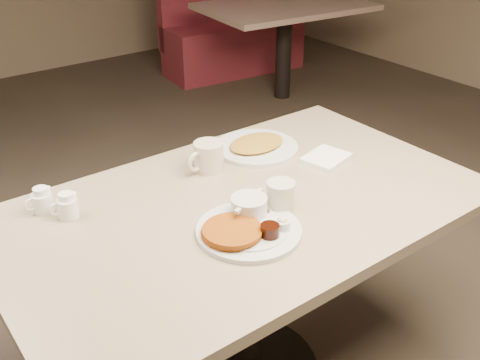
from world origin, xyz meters
TOP-DOWN VIEW (x-y plane):
  - diner_table at (0.00, 0.00)m, footprint 1.50×0.90m
  - main_plate at (-0.09, -0.13)m, footprint 0.40×0.39m
  - coffee_mug_near at (0.07, -0.09)m, footprint 0.13×0.11m
  - napkin at (0.40, 0.05)m, footprint 0.18×0.16m
  - coffee_mug_far at (0.03, 0.24)m, footprint 0.15×0.12m
  - creamer_left at (-0.51, 0.32)m, footprint 0.09×0.08m
  - creamer_right at (-0.46, 0.25)m, footprint 0.09×0.08m
  - hash_plate at (0.26, 0.27)m, footprint 0.33×0.33m
  - booth_back_right at (2.09, 2.88)m, footprint 1.39×1.59m

SIDE VIEW (x-z plane):
  - booth_back_right at x=2.09m, z-range -0.15..0.97m
  - diner_table at x=0.00m, z-range 0.21..0.96m
  - napkin at x=0.40m, z-range 0.75..0.77m
  - hash_plate at x=0.26m, z-range 0.75..0.78m
  - main_plate at x=-0.09m, z-range 0.74..0.81m
  - creamer_left at x=-0.51m, z-range 0.75..0.83m
  - creamer_right at x=-0.46m, z-range 0.75..0.83m
  - coffee_mug_near at x=0.07m, z-range 0.75..0.84m
  - coffee_mug_far at x=0.03m, z-range 0.75..0.85m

